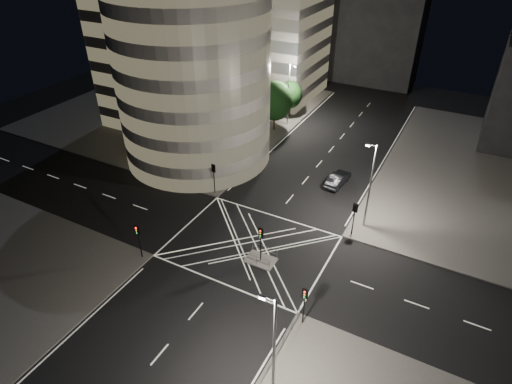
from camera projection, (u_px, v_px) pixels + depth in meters
The scene contains 24 objects.
ground at pixel (250, 246), 44.99m from camera, with size 120.00×120.00×0.00m, color black.
sidewalk_far_left at pixel (181, 109), 76.35m from camera, with size 42.00×42.00×0.15m, color #514E4C.
central_island at pixel (261, 260), 43.05m from camera, with size 3.00×2.00×0.15m, color slate.
office_tower_curved at pixel (185, 55), 60.10m from camera, with size 30.00×29.00×27.20m.
office_block_rear at pixel (255, 32), 78.61m from camera, with size 24.00×16.00×22.00m, color gray.
building_far_end at pixel (373, 36), 84.48m from camera, with size 18.00×8.00×18.00m, color black.
tree_a at pixel (211, 152), 53.42m from camera, with size 4.76×4.76×6.92m.
tree_b at pixel (235, 131), 57.60m from camera, with size 4.79×4.79×7.39m.
tree_c at pixel (256, 114), 61.89m from camera, with size 3.85×3.85×7.13m.
tree_d at pixel (275, 101), 66.38m from camera, with size 5.45×5.45×7.93m.
tree_e at pixel (290, 95), 71.33m from camera, with size 4.02×4.02×6.16m.
traffic_signal_fl at pixel (214, 173), 51.90m from camera, with size 0.55×0.22×4.00m.
traffic_signal_nl at pixel (138, 235), 41.85m from camera, with size 0.55×0.22×4.00m.
traffic_signal_fr at pixel (355, 213), 44.94m from camera, with size 0.55×0.22×4.00m.
traffic_signal_nr at pixel (304, 300), 34.90m from camera, with size 0.55×0.22×4.00m.
traffic_signal_island at pixel (261, 238), 41.50m from camera, with size 0.55×0.22×4.00m.
street_lamp_left_near at pixel (231, 136), 54.55m from camera, with size 1.25×0.25×10.00m.
street_lamp_left_far at pixel (289, 92), 67.84m from camera, with size 1.25×0.25×10.00m.
street_lamp_right_far at pixel (370, 184), 44.88m from camera, with size 1.25×0.25×10.00m.
street_lamp_right_near at pixel (273, 348), 27.89m from camera, with size 1.25×0.25×10.00m.
railing_near_right at pixel (269, 365), 32.35m from camera, with size 0.06×11.70×1.10m, color slate.
railing_island_south at pixel (256, 261), 42.04m from camera, with size 2.80×0.06×1.10m, color slate.
railing_island_north at pixel (265, 250), 43.37m from camera, with size 2.80×0.06×1.10m, color slate.
sedan at pixel (338, 179), 54.79m from camera, with size 1.71×4.91×1.62m, color black.
Camera 1 is at (16.83, -30.21, 29.35)m, focal length 30.00 mm.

